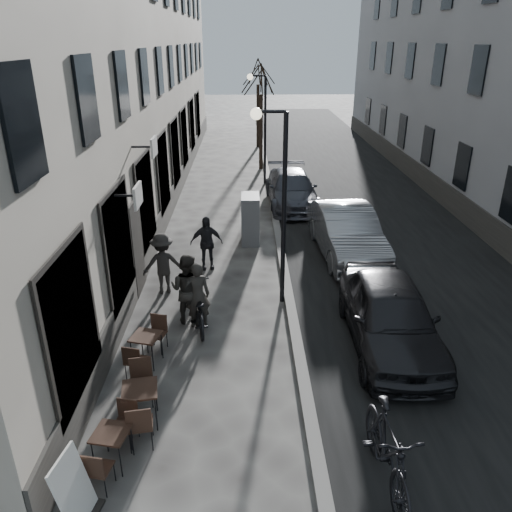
{
  "coord_description": "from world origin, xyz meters",
  "views": [
    {
      "loc": [
        -0.97,
        -5.92,
        6.56
      ],
      "look_at": [
        -0.73,
        4.96,
        1.8
      ],
      "focal_mm": 35.0,
      "sensor_mm": 36.0,
      "label": 1
    }
  ],
  "objects_px": {
    "utility_cabinet": "(250,219)",
    "car_far": "(292,189)",
    "streetlamp_near": "(278,188)",
    "bistro_set_c": "(147,346)",
    "streetlamp_far": "(262,117)",
    "tree_far": "(258,71)",
    "pedestrian_far": "(206,243)",
    "moped": "(387,451)",
    "bistro_set_a": "(113,445)",
    "bistro_set_b": "(141,402)",
    "tree_near": "(261,79)",
    "car_mid": "(347,232)",
    "sign_board": "(76,496)",
    "bicycle": "(198,307)",
    "pedestrian_mid": "(163,264)",
    "pedestrian_near": "(187,289)",
    "car_near": "(390,315)"
  },
  "relations": [
    {
      "from": "pedestrian_mid",
      "to": "pedestrian_far",
      "type": "height_order",
      "value": "pedestrian_mid"
    },
    {
      "from": "pedestrian_far",
      "to": "moped",
      "type": "height_order",
      "value": "pedestrian_far"
    },
    {
      "from": "car_near",
      "to": "pedestrian_far",
      "type": "bearing_deg",
      "value": 137.45
    },
    {
      "from": "moped",
      "to": "tree_near",
      "type": "bearing_deg",
      "value": 91.6
    },
    {
      "from": "streetlamp_far",
      "to": "bistro_set_a",
      "type": "xyz_separation_m",
      "value": [
        -3.03,
        -17.59,
        -2.74
      ]
    },
    {
      "from": "bistro_set_b",
      "to": "pedestrian_far",
      "type": "relative_size",
      "value": 0.95
    },
    {
      "from": "streetlamp_far",
      "to": "utility_cabinet",
      "type": "xyz_separation_m",
      "value": [
        -0.63,
        -7.66,
        -2.32
      ]
    },
    {
      "from": "tree_near",
      "to": "car_far",
      "type": "height_order",
      "value": "tree_near"
    },
    {
      "from": "tree_near",
      "to": "car_near",
      "type": "height_order",
      "value": "tree_near"
    },
    {
      "from": "bistro_set_c",
      "to": "sign_board",
      "type": "relative_size",
      "value": 1.25
    },
    {
      "from": "car_far",
      "to": "moped",
      "type": "xyz_separation_m",
      "value": [
        0.2,
        -14.56,
        -0.02
      ]
    },
    {
      "from": "pedestrian_near",
      "to": "streetlamp_near",
      "type": "bearing_deg",
      "value": -136.97
    },
    {
      "from": "pedestrian_far",
      "to": "moped",
      "type": "xyz_separation_m",
      "value": [
        3.37,
        -8.27,
        -0.16
      ]
    },
    {
      "from": "utility_cabinet",
      "to": "car_far",
      "type": "bearing_deg",
      "value": 66.69
    },
    {
      "from": "bicycle",
      "to": "bistro_set_b",
      "type": "bearing_deg",
      "value": 67.14
    },
    {
      "from": "streetlamp_near",
      "to": "tree_near",
      "type": "relative_size",
      "value": 0.89
    },
    {
      "from": "utility_cabinet",
      "to": "bistro_set_b",
      "type": "bearing_deg",
      "value": -103.01
    },
    {
      "from": "tree_near",
      "to": "pedestrian_near",
      "type": "bearing_deg",
      "value": -98.23
    },
    {
      "from": "utility_cabinet",
      "to": "car_far",
      "type": "height_order",
      "value": "utility_cabinet"
    },
    {
      "from": "car_mid",
      "to": "car_far",
      "type": "distance_m",
      "value": 5.52
    },
    {
      "from": "streetlamp_far",
      "to": "tree_far",
      "type": "height_order",
      "value": "tree_far"
    },
    {
      "from": "pedestrian_mid",
      "to": "moped",
      "type": "bearing_deg",
      "value": 111.6
    },
    {
      "from": "streetlamp_near",
      "to": "car_mid",
      "type": "bearing_deg",
      "value": 51.39
    },
    {
      "from": "pedestrian_mid",
      "to": "car_near",
      "type": "xyz_separation_m",
      "value": [
        5.55,
        -2.76,
        -0.08
      ]
    },
    {
      "from": "tree_near",
      "to": "bicycle",
      "type": "relative_size",
      "value": 2.87
    },
    {
      "from": "bistro_set_a",
      "to": "bistro_set_b",
      "type": "relative_size",
      "value": 0.89
    },
    {
      "from": "bistro_set_a",
      "to": "bicycle",
      "type": "distance_m",
      "value": 4.51
    },
    {
      "from": "tree_far",
      "to": "car_far",
      "type": "relative_size",
      "value": 1.17
    },
    {
      "from": "tree_far",
      "to": "pedestrian_far",
      "type": "xyz_separation_m",
      "value": [
        -2.07,
        -18.83,
        -3.82
      ]
    },
    {
      "from": "tree_near",
      "to": "moped",
      "type": "distance_m",
      "value": 21.51
    },
    {
      "from": "tree_far",
      "to": "pedestrian_near",
      "type": "distance_m",
      "value": 22.44
    },
    {
      "from": "pedestrian_near",
      "to": "pedestrian_far",
      "type": "xyz_separation_m",
      "value": [
        0.25,
        3.17,
        -0.07
      ]
    },
    {
      "from": "car_mid",
      "to": "tree_far",
      "type": "bearing_deg",
      "value": 93.81
    },
    {
      "from": "bistro_set_c",
      "to": "sign_board",
      "type": "xyz_separation_m",
      "value": [
        -0.33,
        -3.88,
        0.05
      ]
    },
    {
      "from": "car_mid",
      "to": "pedestrian_far",
      "type": "bearing_deg",
      "value": -172.13
    },
    {
      "from": "tree_far",
      "to": "bistro_set_b",
      "type": "bearing_deg",
      "value": -96.27
    },
    {
      "from": "bistro_set_c",
      "to": "utility_cabinet",
      "type": "distance_m",
      "value": 7.48
    },
    {
      "from": "utility_cabinet",
      "to": "pedestrian_near",
      "type": "relative_size",
      "value": 0.92
    },
    {
      "from": "sign_board",
      "to": "pedestrian_far",
      "type": "height_order",
      "value": "pedestrian_far"
    },
    {
      "from": "sign_board",
      "to": "moped",
      "type": "relative_size",
      "value": 0.52
    },
    {
      "from": "streetlamp_near",
      "to": "bistro_set_c",
      "type": "xyz_separation_m",
      "value": [
        -2.97,
        -2.76,
        -2.73
      ]
    },
    {
      "from": "pedestrian_near",
      "to": "pedestrian_mid",
      "type": "relative_size",
      "value": 1.05
    },
    {
      "from": "streetlamp_far",
      "to": "bistro_set_b",
      "type": "height_order",
      "value": "streetlamp_far"
    },
    {
      "from": "bistro_set_a",
      "to": "car_mid",
      "type": "bearing_deg",
      "value": 68.98
    },
    {
      "from": "bicycle",
      "to": "car_far",
      "type": "xyz_separation_m",
      "value": [
        3.15,
        9.67,
        0.19
      ]
    },
    {
      "from": "streetlamp_near",
      "to": "car_near",
      "type": "height_order",
      "value": "streetlamp_near"
    },
    {
      "from": "tree_near",
      "to": "pedestrian_far",
      "type": "distance_m",
      "value": 13.54
    },
    {
      "from": "tree_far",
      "to": "car_mid",
      "type": "xyz_separation_m",
      "value": [
        2.4,
        -17.9,
        -3.86
      ]
    },
    {
      "from": "bicycle",
      "to": "car_mid",
      "type": "relative_size",
      "value": 0.41
    },
    {
      "from": "tree_near",
      "to": "streetlamp_near",
      "type": "bearing_deg",
      "value": -90.28
    }
  ]
}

